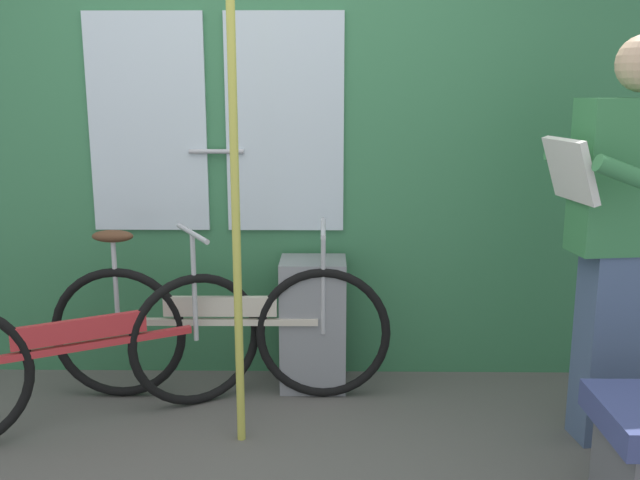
{
  "coord_description": "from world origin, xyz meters",
  "views": [
    {
      "loc": [
        0.38,
        -2.42,
        1.51
      ],
      "look_at": [
        0.34,
        0.59,
        0.86
      ],
      "focal_mm": 38.91,
      "sensor_mm": 36.0,
      "label": 1
    }
  ],
  "objects_px": {
    "bicycle_leaning_behind": "(80,354)",
    "trash_bin_by_wall": "(313,323)",
    "passenger_reading_newspaper": "(627,236)",
    "handrail_pole": "(235,178)",
    "bicycle_near_door": "(219,329)"
  },
  "relations": [
    {
      "from": "bicycle_near_door",
      "to": "bicycle_leaning_behind",
      "type": "bearing_deg",
      "value": -149.8
    },
    {
      "from": "bicycle_leaning_behind",
      "to": "handrail_pole",
      "type": "distance_m",
      "value": 1.09
    },
    {
      "from": "passenger_reading_newspaper",
      "to": "handrail_pole",
      "type": "xyz_separation_m",
      "value": [
        -1.63,
        -0.04,
        0.24
      ]
    },
    {
      "from": "bicycle_leaning_behind",
      "to": "passenger_reading_newspaper",
      "type": "distance_m",
      "value": 2.43
    },
    {
      "from": "passenger_reading_newspaper",
      "to": "bicycle_leaning_behind",
      "type": "bearing_deg",
      "value": -8.69
    },
    {
      "from": "bicycle_leaning_behind",
      "to": "trash_bin_by_wall",
      "type": "distance_m",
      "value": 1.14
    },
    {
      "from": "bicycle_leaning_behind",
      "to": "trash_bin_by_wall",
      "type": "height_order",
      "value": "bicycle_leaning_behind"
    },
    {
      "from": "passenger_reading_newspaper",
      "to": "trash_bin_by_wall",
      "type": "distance_m",
      "value": 1.54
    },
    {
      "from": "passenger_reading_newspaper",
      "to": "bicycle_near_door",
      "type": "bearing_deg",
      "value": -19.77
    },
    {
      "from": "bicycle_near_door",
      "to": "bicycle_leaning_behind",
      "type": "relative_size",
      "value": 1.1
    },
    {
      "from": "trash_bin_by_wall",
      "to": "handrail_pole",
      "type": "bearing_deg",
      "value": -117.75
    },
    {
      "from": "bicycle_near_door",
      "to": "bicycle_leaning_behind",
      "type": "height_order",
      "value": "bicycle_near_door"
    },
    {
      "from": "bicycle_leaning_behind",
      "to": "bicycle_near_door",
      "type": "bearing_deg",
      "value": 2.3
    },
    {
      "from": "bicycle_leaning_behind",
      "to": "handrail_pole",
      "type": "bearing_deg",
      "value": -36.03
    },
    {
      "from": "handrail_pole",
      "to": "passenger_reading_newspaper",
      "type": "bearing_deg",
      "value": 1.44
    }
  ]
}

